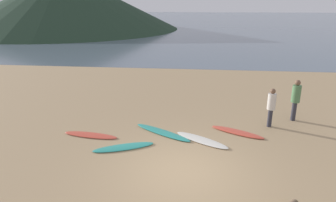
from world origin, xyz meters
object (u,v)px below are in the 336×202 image
Objects in this scene: surfboard_0 at (91,135)px; person_0 at (296,97)px; surfboard_2 at (162,132)px; surfboard_3 at (202,140)px; surfboard_1 at (124,147)px; surfboard_4 at (237,132)px; person_1 at (271,105)px.

surfboard_0 is 8.51m from person_0.
surfboard_2 is 5.82m from person_0.
person_0 is at bearing 64.56° from surfboard_3.
surfboard_4 reaches higher than surfboard_1.
surfboard_1 is 1.01× the size of surfboard_4.
person_1 is at bearing 21.17° from surfboard_0.
surfboard_3 is at bearing 8.04° from surfboard_0.
surfboard_1 is 0.98× the size of surfboard_3.
person_0 reaches higher than surfboard_0.
surfboard_2 is (2.69, 0.52, 0.01)m from surfboard_0.
surfboard_2 is (1.20, 1.35, 0.01)m from surfboard_1.
surfboard_2 is at bearing -24.74° from person_1.
person_0 is at bearing 51.58° from surfboard_2.
person_1 is (5.45, 2.45, 0.92)m from surfboard_1.
person_0 is at bearing 24.67° from surfboard_0.
surfboard_0 and surfboard_1 have the same top height.
surfboard_3 reaches higher than surfboard_0.
person_0 is 1.41m from person_1.
surfboard_3 is 3.31m from person_1.
surfboard_0 is at bearing -74.25° from person_0.
surfboard_3 is at bearing -59.05° from person_0.
surfboard_2 is 1.60m from surfboard_3.
surfboard_1 is 1.20× the size of person_0.
surfboard_2 is 1.23× the size of surfboard_4.
person_1 is at bearing 1.13° from surfboard_1.
person_0 reaches higher than surfboard_1.
surfboard_3 is 1.62m from surfboard_4.
surfboard_1 is at bearing -129.99° from surfboard_4.
surfboard_3 is (4.20, 0.00, 0.01)m from surfboard_0.
surfboard_2 is 1.47× the size of person_0.
person_1 reaches higher than surfboard_2.
surfboard_2 and surfboard_4 have the same top height.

